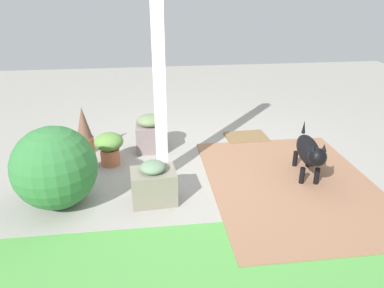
% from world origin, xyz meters
% --- Properties ---
extents(ground_plane, '(12.00, 12.00, 0.00)m').
position_xyz_m(ground_plane, '(0.00, 0.00, 0.00)').
color(ground_plane, gray).
extents(brick_path, '(1.80, 2.40, 0.02)m').
position_xyz_m(brick_path, '(-0.99, 0.41, 0.01)').
color(brick_path, '#92664C').
rests_on(brick_path, ground).
extents(porch_pillar, '(0.13, 0.13, 2.40)m').
position_xyz_m(porch_pillar, '(0.42, -0.02, 1.20)').
color(porch_pillar, white).
rests_on(porch_pillar, ground).
extents(stone_planter_nearest, '(0.38, 0.41, 0.48)m').
position_xyz_m(stone_planter_nearest, '(0.53, -0.75, 0.23)').
color(stone_planter_nearest, gray).
rests_on(stone_planter_nearest, ground).
extents(stone_planter_mid, '(0.47, 0.36, 0.45)m').
position_xyz_m(stone_planter_mid, '(0.53, 0.55, 0.20)').
color(stone_planter_mid, gray).
rests_on(stone_planter_mid, ground).
extents(round_shrub, '(0.82, 0.82, 0.82)m').
position_xyz_m(round_shrub, '(1.48, 0.48, 0.41)').
color(round_shrub, '#317137').
rests_on(round_shrub, ground).
extents(terracotta_pot_spiky, '(0.22, 0.22, 0.62)m').
position_xyz_m(terracotta_pot_spiky, '(1.38, -0.77, 0.29)').
color(terracotta_pot_spiky, '#A85A36').
rests_on(terracotta_pot_spiky, ground).
extents(terracotta_pot_broad, '(0.35, 0.35, 0.41)m').
position_xyz_m(terracotta_pot_broad, '(1.04, -0.35, 0.24)').
color(terracotta_pot_broad, '#BC6343').
rests_on(terracotta_pot_broad, ground).
extents(dog, '(0.36, 0.84, 0.57)m').
position_xyz_m(dog, '(-1.21, 0.28, 0.33)').
color(dog, black).
rests_on(dog, ground).
extents(doormat, '(0.59, 0.44, 0.03)m').
position_xyz_m(doormat, '(-0.84, -0.96, 0.01)').
color(doormat, brown).
rests_on(doormat, ground).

